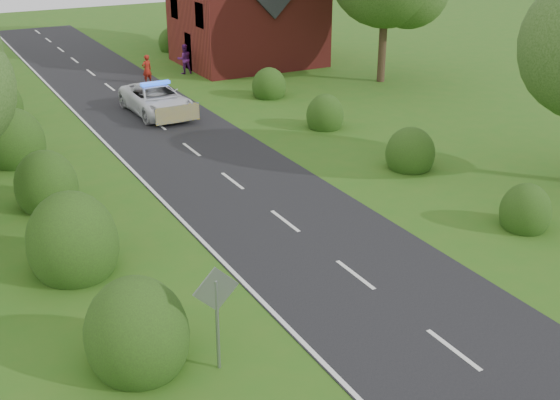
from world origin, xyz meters
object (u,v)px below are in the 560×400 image
road_sign (217,303)px  pedestrian_purple (184,59)px  police_van (157,100)px  pedestrian_red (147,69)px

road_sign → pedestrian_purple: 28.89m
police_van → pedestrian_red: pedestrian_red is taller
pedestrian_red → pedestrian_purple: pedestrian_purple is taller
police_van → pedestrian_purple: bearing=57.6°
road_sign → pedestrian_red: bearing=74.5°
police_van → pedestrian_purple: pedestrian_purple is taller
police_van → pedestrian_purple: size_ratio=3.01×
road_sign → pedestrian_red: road_sign is taller
road_sign → pedestrian_purple: bearing=70.0°
pedestrian_red → pedestrian_purple: (2.78, 1.38, 0.05)m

